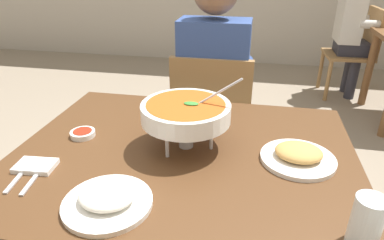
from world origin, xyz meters
The scene contains 13 objects.
dining_table_main centered at (0.00, 0.00, 0.64)m, with size 1.15×0.92×0.75m.
chair_diner_main centered at (0.00, 0.75, 0.51)m, with size 0.44×0.44×0.90m.
diner_main centered at (0.00, 0.78, 0.75)m, with size 0.40×0.45×1.31m.
curry_bowl centered at (0.00, 0.04, 0.88)m, with size 0.33×0.30×0.26m.
rice_plate centered at (-0.14, -0.30, 0.77)m, with size 0.24×0.24×0.06m.
appetizer_plate centered at (0.37, 0.02, 0.77)m, with size 0.24×0.24×0.06m.
sauce_dish centered at (-0.39, 0.04, 0.76)m, with size 0.09×0.09×0.02m.
napkin_folded centered at (-0.43, -0.18, 0.76)m, with size 0.12×0.08×0.02m, color white.
fork_utensil centered at (-0.45, -0.23, 0.76)m, with size 0.01×0.17×0.01m, color silver.
spoon_utensil centered at (-0.40, -0.23, 0.76)m, with size 0.01×0.17×0.01m, color silver.
drink_glass centered at (0.49, -0.31, 0.81)m, with size 0.07×0.07×0.13m.
chair_bg_middle centered at (1.22, 2.68, 0.51)m, with size 0.46×0.46×0.90m.
patron_bg_middle centered at (1.12, 2.69, 0.75)m, with size 0.45×0.40×1.31m.
Camera 1 is at (0.22, -0.95, 1.35)m, focal length 31.47 mm.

